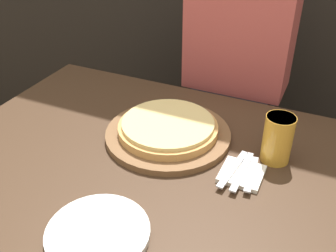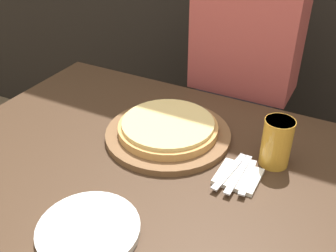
{
  "view_description": "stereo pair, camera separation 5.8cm",
  "coord_description": "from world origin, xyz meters",
  "px_view_note": "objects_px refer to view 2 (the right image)",
  "views": [
    {
      "loc": [
        0.4,
        -0.77,
        1.44
      ],
      "look_at": [
        -0.01,
        0.13,
        0.8
      ],
      "focal_mm": 42.0,
      "sensor_mm": 36.0,
      "label": 1
    },
    {
      "loc": [
        0.45,
        -0.74,
        1.44
      ],
      "look_at": [
        -0.01,
        0.13,
        0.8
      ],
      "focal_mm": 42.0,
      "sensor_mm": 36.0,
      "label": 2
    }
  ],
  "objects_px": {
    "dinner_knife": "(238,174)",
    "spoon": "(248,177)",
    "beer_glass": "(277,141)",
    "pizza_on_board": "(168,130)",
    "diner_person": "(240,105)",
    "fork": "(229,171)",
    "dinner_plate": "(89,230)"
  },
  "relations": [
    {
      "from": "spoon",
      "to": "beer_glass",
      "type": "bearing_deg",
      "value": 70.21
    },
    {
      "from": "dinner_knife",
      "to": "spoon",
      "type": "bearing_deg",
      "value": 0.0
    },
    {
      "from": "dinner_plate",
      "to": "diner_person",
      "type": "xyz_separation_m",
      "value": [
        0.06,
        0.88,
        -0.11
      ]
    },
    {
      "from": "spoon",
      "to": "dinner_knife",
      "type": "bearing_deg",
      "value": 180.0
    },
    {
      "from": "pizza_on_board",
      "to": "spoon",
      "type": "distance_m",
      "value": 0.29
    },
    {
      "from": "fork",
      "to": "diner_person",
      "type": "xyz_separation_m",
      "value": [
        -0.15,
        0.55,
        -0.12
      ]
    },
    {
      "from": "spoon",
      "to": "diner_person",
      "type": "xyz_separation_m",
      "value": [
        -0.2,
        0.55,
        -0.12
      ]
    },
    {
      "from": "dinner_knife",
      "to": "spoon",
      "type": "distance_m",
      "value": 0.03
    },
    {
      "from": "pizza_on_board",
      "to": "diner_person",
      "type": "height_order",
      "value": "diner_person"
    },
    {
      "from": "dinner_plate",
      "to": "diner_person",
      "type": "height_order",
      "value": "diner_person"
    },
    {
      "from": "dinner_plate",
      "to": "dinner_knife",
      "type": "height_order",
      "value": "dinner_plate"
    },
    {
      "from": "spoon",
      "to": "diner_person",
      "type": "distance_m",
      "value": 0.6
    },
    {
      "from": "pizza_on_board",
      "to": "dinner_knife",
      "type": "bearing_deg",
      "value": -18.4
    },
    {
      "from": "pizza_on_board",
      "to": "dinner_knife",
      "type": "height_order",
      "value": "pizza_on_board"
    },
    {
      "from": "dinner_knife",
      "to": "diner_person",
      "type": "xyz_separation_m",
      "value": [
        -0.18,
        0.55,
        -0.12
      ]
    },
    {
      "from": "fork",
      "to": "spoon",
      "type": "height_order",
      "value": "same"
    },
    {
      "from": "dinner_knife",
      "to": "spoon",
      "type": "relative_size",
      "value": 1.17
    },
    {
      "from": "diner_person",
      "to": "spoon",
      "type": "bearing_deg",
      "value": -70.0
    },
    {
      "from": "beer_glass",
      "to": "spoon",
      "type": "height_order",
      "value": "beer_glass"
    },
    {
      "from": "pizza_on_board",
      "to": "dinner_plate",
      "type": "distance_m",
      "value": 0.42
    },
    {
      "from": "dinner_plate",
      "to": "spoon",
      "type": "xyz_separation_m",
      "value": [
        0.26,
        0.33,
        0.01
      ]
    },
    {
      "from": "beer_glass",
      "to": "fork",
      "type": "xyz_separation_m",
      "value": [
        -0.09,
        -0.11,
        -0.06
      ]
    },
    {
      "from": "dinner_knife",
      "to": "pizza_on_board",
      "type": "bearing_deg",
      "value": 161.6
    },
    {
      "from": "beer_glass",
      "to": "diner_person",
      "type": "distance_m",
      "value": 0.53
    },
    {
      "from": "beer_glass",
      "to": "pizza_on_board",
      "type": "bearing_deg",
      "value": -175.72
    },
    {
      "from": "fork",
      "to": "spoon",
      "type": "xyz_separation_m",
      "value": [
        0.05,
        -0.0,
        0.0
      ]
    },
    {
      "from": "dinner_knife",
      "to": "diner_person",
      "type": "height_order",
      "value": "diner_person"
    },
    {
      "from": "pizza_on_board",
      "to": "beer_glass",
      "type": "relative_size",
      "value": 2.73
    },
    {
      "from": "dinner_plate",
      "to": "diner_person",
      "type": "distance_m",
      "value": 0.89
    },
    {
      "from": "spoon",
      "to": "pizza_on_board",
      "type": "bearing_deg",
      "value": 163.15
    },
    {
      "from": "dinner_knife",
      "to": "spoon",
      "type": "height_order",
      "value": "same"
    },
    {
      "from": "pizza_on_board",
      "to": "dinner_knife",
      "type": "xyz_separation_m",
      "value": [
        0.25,
        -0.08,
        -0.01
      ]
    }
  ]
}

